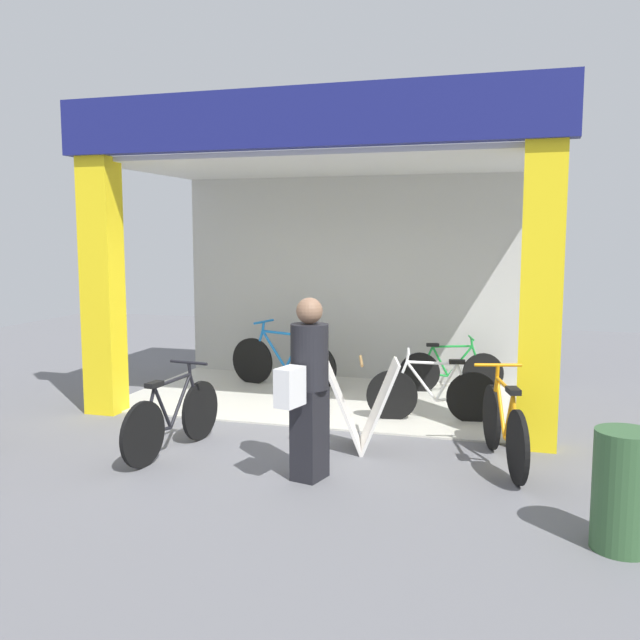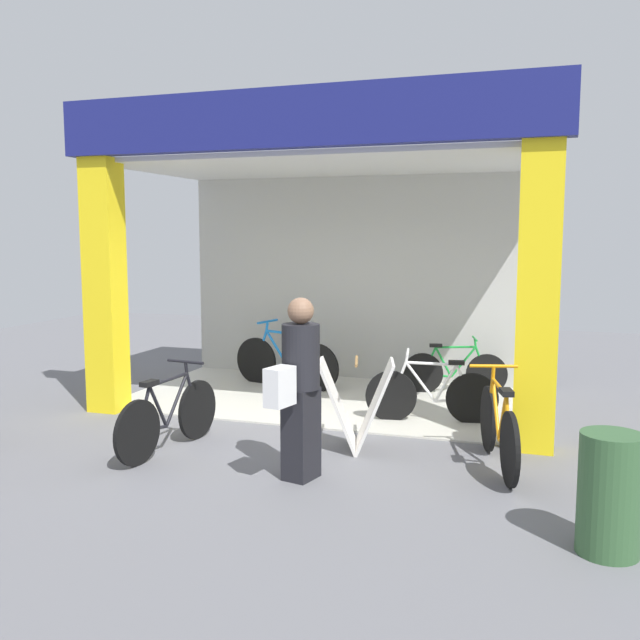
# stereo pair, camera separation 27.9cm
# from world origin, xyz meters

# --- Properties ---
(ground_plane) EXTENTS (18.96, 18.96, 0.00)m
(ground_plane) POSITION_xyz_m (0.00, 0.00, 0.00)
(ground_plane) COLOR slate
(ground_plane) RESTS_ON ground
(shop_facade) EXTENTS (5.68, 3.18, 3.72)m
(shop_facade) POSITION_xyz_m (0.00, 1.54, 2.01)
(shop_facade) COLOR beige
(shop_facade) RESTS_ON ground
(bicycle_inside_0) EXTENTS (1.70, 0.52, 0.95)m
(bicycle_inside_0) POSITION_xyz_m (-0.91, 1.90, 0.38)
(bicycle_inside_0) COLOR black
(bicycle_inside_0) RESTS_ON ground
(bicycle_inside_1) EXTENTS (1.40, 0.44, 0.79)m
(bicycle_inside_1) POSITION_xyz_m (1.42, 2.26, 0.31)
(bicycle_inside_1) COLOR black
(bicycle_inside_1) RESTS_ON ground
(bicycle_inside_2) EXTENTS (1.51, 0.42, 0.84)m
(bicycle_inside_2) POSITION_xyz_m (1.38, 0.69, 0.34)
(bicycle_inside_2) COLOR black
(bicycle_inside_2) RESTS_ON ground
(bicycle_parked_0) EXTENTS (0.44, 1.60, 0.89)m
(bicycle_parked_0) POSITION_xyz_m (-0.95, -1.23, 0.35)
(bicycle_parked_0) COLOR black
(bicycle_parked_0) RESTS_ON ground
(bicycle_parked_1) EXTENTS (0.55, 1.63, 0.93)m
(bicycle_parked_1) POSITION_xyz_m (2.24, -0.68, 0.37)
(bicycle_parked_1) COLOR black
(bicycle_parked_1) RESTS_ON ground
(sandwich_board_sign) EXTENTS (0.87, 0.71, 0.94)m
(sandwich_board_sign) POSITION_xyz_m (0.82, -0.58, 0.46)
(sandwich_board_sign) COLOR silver
(sandwich_board_sign) RESTS_ON ground
(pedestrian_1) EXTENTS (0.41, 0.67, 1.64)m
(pedestrian_1) POSITION_xyz_m (0.58, -1.58, 0.85)
(pedestrian_1) COLOR black
(pedestrian_1) RESTS_ON ground
(trash_bin) EXTENTS (0.42, 0.42, 0.85)m
(trash_bin) POSITION_xyz_m (3.10, -2.29, 0.42)
(trash_bin) COLOR #335933
(trash_bin) RESTS_ON ground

